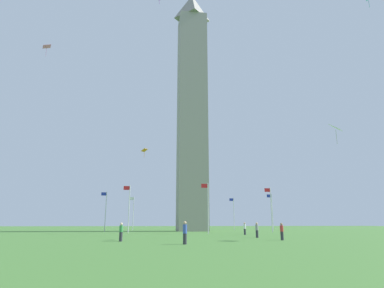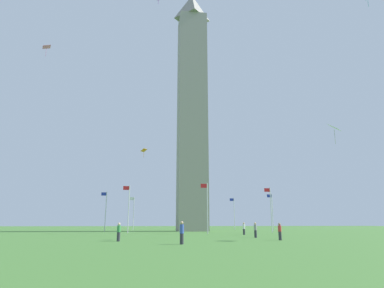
{
  "view_description": "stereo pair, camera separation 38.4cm",
  "coord_description": "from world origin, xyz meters",
  "px_view_note": "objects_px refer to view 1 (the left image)",
  "views": [
    {
      "loc": [
        9.91,
        68.27,
        1.56
      ],
      "look_at": [
        0.0,
        0.0,
        18.27
      ],
      "focal_mm": 30.69,
      "sensor_mm": 36.0,
      "label": 1
    },
    {
      "loc": [
        9.53,
        68.32,
        1.56
      ],
      "look_at": [
        0.0,
        0.0,
        18.27
      ],
      "focal_mm": 30.69,
      "sensor_mm": 36.0,
      "label": 2
    }
  ],
  "objects_px": {
    "person_blue_shirt": "(185,233)",
    "person_green_shirt": "(121,232)",
    "flagpole_sw": "(234,212)",
    "kite_pink_diamond": "(47,47)",
    "flagpole_nw": "(133,212)",
    "kite_orange_diamond": "(144,150)",
    "flagpole_n": "(105,209)",
    "obelisk_monument": "(192,103)",
    "person_gray_shirt": "(257,230)",
    "flagpole_w": "(182,213)",
    "flagpole_se": "(271,207)",
    "kite_white_diamond": "(336,128)",
    "flagpole_ne": "(129,206)",
    "flagpole_s": "(272,210)",
    "person_white_shirt": "(245,229)",
    "person_red_shirt": "(282,232)",
    "flagpole_e": "(208,205)"
  },
  "relations": [
    {
      "from": "flagpole_n",
      "to": "person_white_shirt",
      "type": "bearing_deg",
      "value": 133.73
    },
    {
      "from": "flagpole_nw",
      "to": "flagpole_w",
      "type": "bearing_deg",
      "value": -157.5
    },
    {
      "from": "person_red_shirt",
      "to": "person_white_shirt",
      "type": "relative_size",
      "value": 0.94
    },
    {
      "from": "person_white_shirt",
      "to": "kite_pink_diamond",
      "type": "xyz_separation_m",
      "value": [
        31.64,
        -8.62,
        30.48
      ]
    },
    {
      "from": "flagpole_se",
      "to": "person_gray_shirt",
      "type": "bearing_deg",
      "value": 64.03
    },
    {
      "from": "person_gray_shirt",
      "to": "kite_pink_diamond",
      "type": "height_order",
      "value": "kite_pink_diamond"
    },
    {
      "from": "obelisk_monument",
      "to": "person_blue_shirt",
      "type": "bearing_deg",
      "value": 81.01
    },
    {
      "from": "kite_orange_diamond",
      "to": "flagpole_se",
      "type": "bearing_deg",
      "value": -171.46
    },
    {
      "from": "flagpole_ne",
      "to": "flagpole_w",
      "type": "bearing_deg",
      "value": -112.5
    },
    {
      "from": "flagpole_s",
      "to": "person_green_shirt",
      "type": "xyz_separation_m",
      "value": [
        29.14,
        37.48,
        -3.46
      ]
    },
    {
      "from": "obelisk_monument",
      "to": "person_gray_shirt",
      "type": "height_order",
      "value": "obelisk_monument"
    },
    {
      "from": "person_white_shirt",
      "to": "kite_white_diamond",
      "type": "height_order",
      "value": "kite_white_diamond"
    },
    {
      "from": "flagpole_sw",
      "to": "kite_pink_diamond",
      "type": "distance_m",
      "value": 54.75
    },
    {
      "from": "flagpole_sw",
      "to": "person_gray_shirt",
      "type": "bearing_deg",
      "value": 77.85
    },
    {
      "from": "flagpole_s",
      "to": "person_blue_shirt",
      "type": "height_order",
      "value": "flagpole_s"
    },
    {
      "from": "flagpole_e",
      "to": "person_green_shirt",
      "type": "relative_size",
      "value": 4.8
    },
    {
      "from": "person_blue_shirt",
      "to": "person_green_shirt",
      "type": "bearing_deg",
      "value": 32.43
    },
    {
      "from": "flagpole_e",
      "to": "flagpole_w",
      "type": "distance_m",
      "value": 34.75
    },
    {
      "from": "person_green_shirt",
      "to": "person_red_shirt",
      "type": "bearing_deg",
      "value": -63.4
    },
    {
      "from": "flagpole_sw",
      "to": "person_blue_shirt",
      "type": "bearing_deg",
      "value": 70.91
    },
    {
      "from": "flagpole_se",
      "to": "person_red_shirt",
      "type": "bearing_deg",
      "value": 70.34
    },
    {
      "from": "flagpole_sw",
      "to": "kite_white_diamond",
      "type": "height_order",
      "value": "kite_white_diamond"
    },
    {
      "from": "flagpole_s",
      "to": "person_gray_shirt",
      "type": "xyz_separation_m",
      "value": [
        14.57,
        31.76,
        -3.44
      ]
    },
    {
      "from": "obelisk_monument",
      "to": "flagpole_e",
      "type": "relative_size",
      "value": 7.15
    },
    {
      "from": "flagpole_n",
      "to": "kite_white_diamond",
      "type": "distance_m",
      "value": 47.37
    },
    {
      "from": "flagpole_s",
      "to": "kite_pink_diamond",
      "type": "distance_m",
      "value": 54.16
    },
    {
      "from": "flagpole_n",
      "to": "flagpole_sw",
      "type": "relative_size",
      "value": 1.0
    },
    {
      "from": "flagpole_w",
      "to": "person_gray_shirt",
      "type": "relative_size",
      "value": 4.66
    },
    {
      "from": "kite_pink_diamond",
      "to": "flagpole_e",
      "type": "bearing_deg",
      "value": 172.91
    },
    {
      "from": "flagpole_e",
      "to": "kite_white_diamond",
      "type": "xyz_separation_m",
      "value": [
        -9.3,
        21.18,
        6.75
      ]
    },
    {
      "from": "flagpole_s",
      "to": "kite_orange_diamond",
      "type": "distance_m",
      "value": 32.77
    },
    {
      "from": "flagpole_e",
      "to": "kite_orange_diamond",
      "type": "height_order",
      "value": "kite_orange_diamond"
    },
    {
      "from": "person_green_shirt",
      "to": "kite_pink_diamond",
      "type": "bearing_deg",
      "value": 60.43
    },
    {
      "from": "flagpole_sw",
      "to": "flagpole_nw",
      "type": "height_order",
      "value": "same"
    },
    {
      "from": "flagpole_n",
      "to": "person_green_shirt",
      "type": "distance_m",
      "value": 38.06
    },
    {
      "from": "person_green_shirt",
      "to": "kite_pink_diamond",
      "type": "xyz_separation_m",
      "value": [
        15.65,
        -23.51,
        30.52
      ]
    },
    {
      "from": "obelisk_monument",
      "to": "flagpole_nw",
      "type": "height_order",
      "value": "obelisk_monument"
    },
    {
      "from": "flagpole_s",
      "to": "flagpole_sw",
      "type": "relative_size",
      "value": 1.0
    },
    {
      "from": "flagpole_w",
      "to": "person_gray_shirt",
      "type": "xyz_separation_m",
      "value": [
        -2.8,
        49.14,
        -3.44
      ]
    },
    {
      "from": "person_gray_shirt",
      "to": "flagpole_w",
      "type": "bearing_deg",
      "value": 10.36
    },
    {
      "from": "obelisk_monument",
      "to": "kite_orange_diamond",
      "type": "bearing_deg",
      "value": 57.15
    },
    {
      "from": "flagpole_w",
      "to": "flagpole_s",
      "type": "bearing_deg",
      "value": 135.0
    },
    {
      "from": "flagpole_nw",
      "to": "kite_orange_diamond",
      "type": "height_order",
      "value": "kite_orange_diamond"
    },
    {
      "from": "person_green_shirt",
      "to": "person_blue_shirt",
      "type": "distance_m",
      "value": 7.11
    },
    {
      "from": "flagpole_nw",
      "to": "person_white_shirt",
      "type": "xyz_separation_m",
      "value": [
        -16.51,
        34.87,
        -3.42
      ]
    },
    {
      "from": "kite_white_diamond",
      "to": "flagpole_nw",
      "type": "bearing_deg",
      "value": -66.99
    },
    {
      "from": "person_blue_shirt",
      "to": "obelisk_monument",
      "type": "bearing_deg",
      "value": -22.62
    },
    {
      "from": "person_white_shirt",
      "to": "flagpole_s",
      "type": "bearing_deg",
      "value": -25.26
    },
    {
      "from": "flagpole_s",
      "to": "flagpole_nw",
      "type": "height_order",
      "value": "same"
    },
    {
      "from": "person_gray_shirt",
      "to": "person_red_shirt",
      "type": "height_order",
      "value": "person_gray_shirt"
    }
  ]
}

